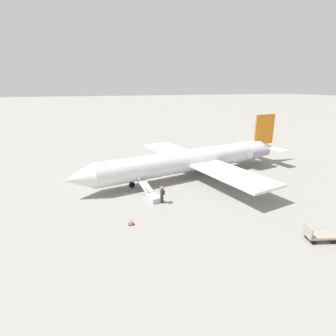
{
  "coord_description": "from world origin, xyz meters",
  "views": [
    {
      "loc": [
        13.68,
        28.6,
        10.98
      ],
      "look_at": [
        3.43,
        1.42,
        1.9
      ],
      "focal_mm": 28.0,
      "sensor_mm": 36.0,
      "label": 1
    }
  ],
  "objects": [
    {
      "name": "luggage_cart",
      "position": [
        -2.79,
        16.67,
        0.46
      ],
      "size": [
        2.43,
        1.7,
        1.22
      ],
      "rotation": [
        0.0,
        0.0,
        -0.3
      ],
      "color": "#9E937F",
      "rests_on": "ground"
    },
    {
      "name": "boarding_stairs",
      "position": [
        6.52,
        5.01,
        0.38
      ],
      "size": [
        1.66,
        4.13,
        1.75
      ],
      "rotation": [
        0.0,
        0.0,
        -1.41
      ],
      "color": "#B2B2B7",
      "rests_on": "ground"
    },
    {
      "name": "traffic_cone_near_stairs",
      "position": [
        9.7,
        9.41,
        0.23
      ],
      "size": [
        0.46,
        0.46,
        0.5
      ],
      "color": "black",
      "rests_on": "ground"
    },
    {
      "name": "ground_plane",
      "position": [
        0.0,
        0.0,
        0.0
      ],
      "size": [
        600.0,
        600.0,
        0.0
      ],
      "primitive_type": "plane",
      "color": "gray"
    },
    {
      "name": "airplane_main",
      "position": [
        -0.96,
        -0.16,
        2.14
      ],
      "size": [
        30.67,
        23.37,
        7.14
      ],
      "rotation": [
        0.0,
        0.0,
        0.16
      ],
      "color": "silver",
      "rests_on": "ground"
    },
    {
      "name": "passenger",
      "position": [
        5.92,
        6.34,
        1.0
      ],
      "size": [
        0.38,
        0.56,
        1.74
      ],
      "rotation": [
        0.0,
        0.0,
        -1.41
      ],
      "color": "#23232D",
      "rests_on": "ground"
    }
  ]
}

